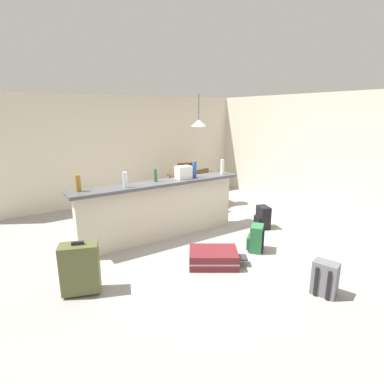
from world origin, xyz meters
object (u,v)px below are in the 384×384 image
object	(u,v)px
bottle_white	(222,167)
dining_table	(196,178)
bottle_clear	(125,180)
pendant_lamp	(199,123)
grocery_bag	(183,172)
backpack_black	(263,218)
bottle_green	(155,175)
backpack_green	(256,239)
bottle_amber	(78,183)
bottle_blue	(195,170)
dining_chair_near_partition	(205,188)
suitcase_flat_maroon	(213,257)
backpack_grey	(325,279)
dining_chair_far_side	(184,179)
suitcase_upright_olive	(80,268)

from	to	relation	value
bottle_white	dining_table	distance (m)	1.49
bottle_clear	pendant_lamp	bearing A→B (deg)	31.03
grocery_bag	backpack_black	xyz separation A→B (m)	(1.37, -0.60, -0.91)
bottle_clear	bottle_white	xyz separation A→B (m)	(1.89, 0.01, 0.02)
bottle_green	bottle_white	size ratio (longest dim) A/B	0.78
backpack_green	bottle_amber	bearing A→B (deg)	149.97
bottle_blue	dining_chair_near_partition	size ratio (longest dim) A/B	0.31
pendant_lamp	suitcase_flat_maroon	bearing A→B (deg)	-119.96
backpack_grey	backpack_green	distance (m)	1.33
bottle_green	dining_chair_near_partition	size ratio (longest dim) A/B	0.23
bottle_white	backpack_grey	bearing A→B (deg)	-99.48
bottle_green	backpack_green	world-z (taller)	bottle_green
bottle_white	suitcase_flat_maroon	world-z (taller)	bottle_white
bottle_clear	suitcase_flat_maroon	size ratio (longest dim) A/B	0.27
suitcase_flat_maroon	bottle_amber	bearing A→B (deg)	137.67
dining_chair_near_partition	pendant_lamp	bearing A→B (deg)	71.41
grocery_bag	dining_table	distance (m)	1.80
bottle_green	suitcase_flat_maroon	xyz separation A→B (m)	(0.23, -1.32, -1.00)
backpack_black	bottle_blue	bearing A→B (deg)	153.73
grocery_bag	bottle_blue	bearing A→B (deg)	-7.52
dining_chair_near_partition	dining_chair_far_side	distance (m)	1.09
bottle_green	bottle_blue	distance (m)	0.72
bottle_amber	bottle_green	xyz separation A→B (m)	(1.23, -0.02, -0.02)
bottle_blue	dining_chair_far_side	distance (m)	2.24
dining_chair_near_partition	suitcase_upright_olive	distance (m)	3.56
dining_chair_far_side	backpack_grey	distance (m)	4.55
grocery_bag	pendant_lamp	xyz separation A→B (m)	(1.21, 1.32, 0.77)
bottle_green	pendant_lamp	bearing A→B (deg)	36.32
grocery_bag	suitcase_upright_olive	distance (m)	2.39
bottle_white	pendant_lamp	distance (m)	1.61
grocery_bag	backpack_grey	world-z (taller)	grocery_bag
grocery_bag	backpack_green	world-z (taller)	grocery_bag
grocery_bag	backpack_grey	bearing A→B (deg)	-81.35
grocery_bag	suitcase_flat_maroon	distance (m)	1.63
bottle_green	dining_table	distance (m)	2.12
backpack_grey	dining_chair_far_side	bearing A→B (deg)	80.03
bottle_blue	dining_table	world-z (taller)	bottle_blue
bottle_clear	bottle_green	xyz separation A→B (m)	(0.57, 0.11, -0.01)
dining_chair_near_partition	backpack_grey	distance (m)	3.46
dining_table	backpack_green	world-z (taller)	dining_table
pendant_lamp	dining_chair_far_side	bearing A→B (deg)	93.63
pendant_lamp	suitcase_flat_maroon	xyz separation A→B (m)	(-1.49, -2.58, -1.77)
bottle_blue	suitcase_flat_maroon	distance (m)	1.68
suitcase_upright_olive	backpack_black	bearing A→B (deg)	6.18
pendant_lamp	suitcase_flat_maroon	world-z (taller)	pendant_lamp
bottle_amber	bottle_green	world-z (taller)	bottle_amber
bottle_green	backpack_grey	distance (m)	2.93
bottle_blue	dining_chair_near_partition	xyz separation A→B (m)	(0.83, 0.84, -0.63)
bottle_blue	dining_table	size ratio (longest dim) A/B	0.26
bottle_clear	bottle_amber	bearing A→B (deg)	168.85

